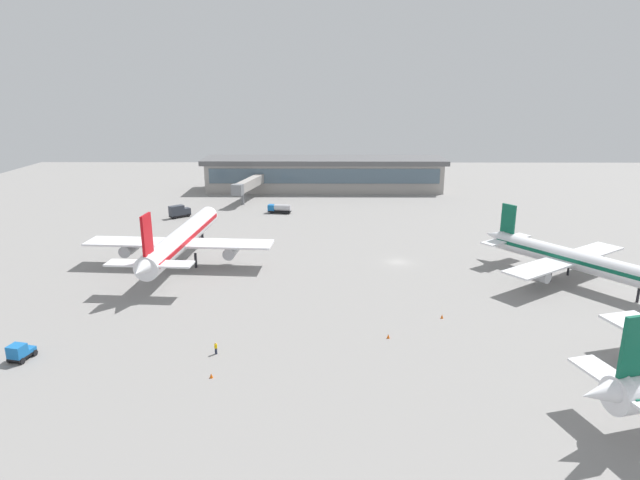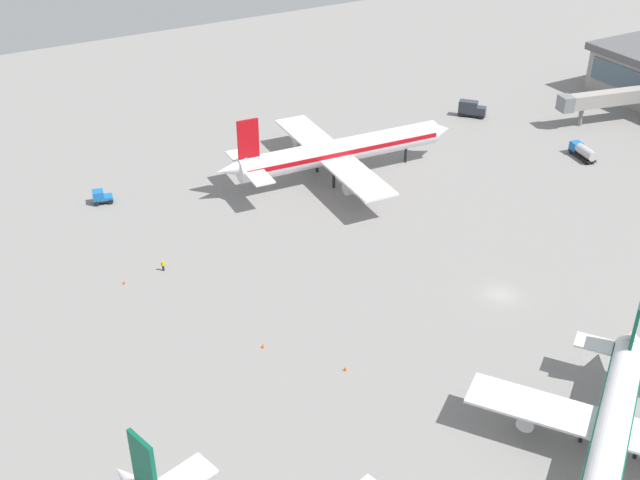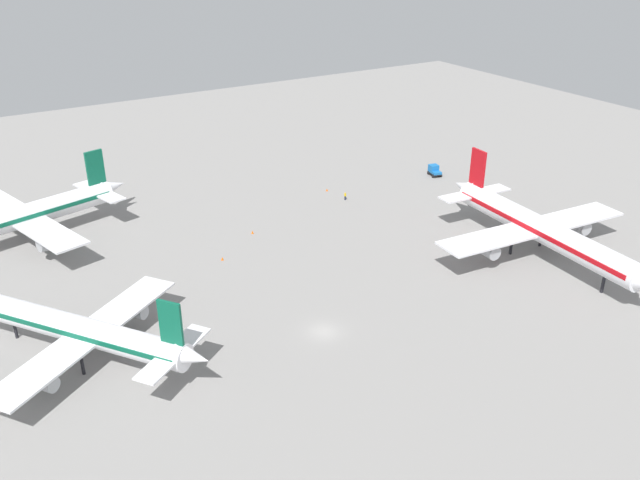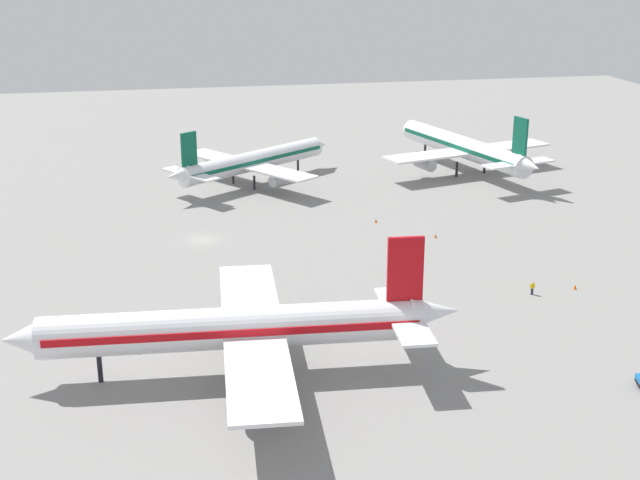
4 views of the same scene
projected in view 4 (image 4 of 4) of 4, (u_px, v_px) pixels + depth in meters
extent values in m
plane|color=gray|center=(203.00, 240.00, 127.57)|extent=(288.00, 288.00, 0.00)
cylinder|color=white|center=(234.00, 328.00, 86.18)|extent=(6.80, 38.57, 4.22)
cone|color=white|center=(23.00, 339.00, 83.71)|extent=(4.29, 4.48, 4.01)
cone|color=white|center=(434.00, 312.00, 88.44)|extent=(3.73, 5.49, 3.38)
cube|color=red|center=(234.00, 325.00, 86.08)|extent=(6.78, 37.04, 0.76)
cube|color=white|center=(254.00, 331.00, 86.55)|extent=(36.78, 8.59, 0.38)
cylinder|color=#A5A8AD|center=(260.00, 394.00, 77.45)|extent=(2.65, 5.13, 2.32)
cylinder|color=#A5A8AD|center=(249.00, 305.00, 96.60)|extent=(2.65, 5.13, 2.32)
cube|color=white|center=(404.00, 315.00, 88.13)|extent=(14.78, 4.42, 0.30)
cube|color=red|center=(405.00, 269.00, 86.48)|extent=(0.70, 3.71, 6.75)
cylinder|color=black|center=(100.00, 368.00, 85.72)|extent=(0.51, 0.51, 2.95)
cylinder|color=black|center=(268.00, 374.00, 84.55)|extent=(0.51, 0.51, 2.95)
cylinder|color=black|center=(264.00, 344.00, 90.88)|extent=(0.51, 0.51, 2.95)
cylinder|color=white|center=(254.00, 161.00, 156.05)|extent=(21.71, 28.42, 3.56)
cone|color=white|center=(319.00, 146.00, 167.93)|extent=(4.82, 4.86, 3.38)
cone|color=white|center=(177.00, 176.00, 143.99)|extent=(4.91, 5.28, 2.85)
cube|color=#0C593F|center=(254.00, 159.00, 155.96)|extent=(21.02, 27.40, 0.64)
cube|color=white|center=(247.00, 164.00, 155.05)|extent=(28.04, 22.09, 0.32)
cylinder|color=#A5A8AD|center=(216.00, 163.00, 161.03)|extent=(4.04, 4.56, 1.96)
cylinder|color=#A5A8AD|center=(281.00, 180.00, 149.87)|extent=(4.04, 4.56, 1.96)
cube|color=white|center=(190.00, 174.00, 145.90)|extent=(11.70, 9.51, 0.26)
cube|color=#0C593F|center=(189.00, 149.00, 144.51)|extent=(2.12, 2.75, 5.70)
cylinder|color=black|center=(298.00, 166.00, 164.83)|extent=(0.43, 0.43, 2.49)
cylinder|color=black|center=(233.00, 177.00, 157.09)|extent=(0.43, 0.43, 2.49)
cylinder|color=black|center=(254.00, 183.00, 153.40)|extent=(0.43, 0.43, 2.49)
cylinder|color=white|center=(463.00, 147.00, 164.46)|extent=(36.26, 13.58, 4.02)
cone|color=white|center=(408.00, 128.00, 180.92)|extent=(4.89, 4.75, 3.81)
cone|color=white|center=(530.00, 166.00, 147.81)|extent=(5.69, 4.43, 3.21)
cube|color=#0C593F|center=(463.00, 145.00, 164.37)|extent=(34.87, 13.27, 0.72)
cube|color=white|center=(468.00, 151.00, 163.05)|extent=(14.85, 34.99, 0.36)
cylinder|color=#A5A8AD|center=(425.00, 164.00, 159.39)|extent=(5.16, 3.39, 2.21)
cylinder|color=#A5A8AD|center=(509.00, 153.00, 167.62)|extent=(5.16, 3.39, 2.21)
cube|color=white|center=(518.00, 163.00, 150.44)|extent=(6.84, 14.24, 0.29)
cube|color=#0C593F|center=(520.00, 136.00, 148.88)|extent=(3.49, 1.35, 6.43)
cylinder|color=black|center=(425.00, 151.00, 176.38)|extent=(0.48, 0.48, 2.81)
cylinder|color=black|center=(457.00, 169.00, 161.74)|extent=(0.48, 0.48, 2.81)
cylinder|color=black|center=(485.00, 166.00, 164.46)|extent=(0.48, 0.48, 2.81)
cylinder|color=black|center=(639.00, 380.00, 85.60)|extent=(0.47, 0.85, 0.80)
cylinder|color=#1E2338|center=(532.00, 291.00, 107.51)|extent=(0.41, 0.41, 0.85)
cylinder|color=yellow|center=(532.00, 286.00, 107.27)|extent=(0.48, 0.48, 0.60)
sphere|color=tan|center=(533.00, 283.00, 107.14)|extent=(0.22, 0.22, 0.22)
cylinder|color=yellow|center=(531.00, 286.00, 107.30)|extent=(0.10, 0.10, 0.54)
cylinder|color=yellow|center=(534.00, 286.00, 107.24)|extent=(0.10, 0.10, 0.54)
cone|color=#EA590C|center=(376.00, 221.00, 135.41)|extent=(0.44, 0.44, 0.60)
cone|color=#EA590C|center=(575.00, 287.00, 109.20)|extent=(0.44, 0.44, 0.60)
cone|color=#EA590C|center=(436.00, 236.00, 128.34)|extent=(0.44, 0.44, 0.60)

